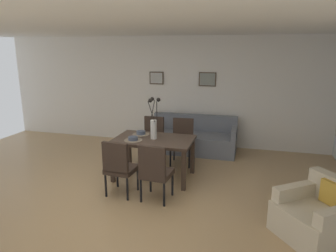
# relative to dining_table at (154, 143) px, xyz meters

# --- Properties ---
(ground_plane) EXTENTS (9.00, 9.00, 0.00)m
(ground_plane) POSITION_rel_dining_table_xyz_m (-0.15, -1.01, -0.65)
(ground_plane) COLOR tan
(back_wall_panel) EXTENTS (9.00, 0.10, 2.60)m
(back_wall_panel) POSITION_rel_dining_table_xyz_m (-0.15, 2.24, 0.65)
(back_wall_panel) COLOR white
(back_wall_panel) RESTS_ON ground
(ceiling_panel) EXTENTS (9.00, 7.20, 0.08)m
(ceiling_panel) POSITION_rel_dining_table_xyz_m (-0.15, -0.61, 1.99)
(ceiling_panel) COLOR white
(dining_table) EXTENTS (1.40, 0.89, 0.74)m
(dining_table) POSITION_rel_dining_table_xyz_m (0.00, 0.00, 0.00)
(dining_table) COLOR #3D2D23
(dining_table) RESTS_ON ground
(dining_chair_near_left) EXTENTS (0.47, 0.47, 0.92)m
(dining_chair_near_left) POSITION_rel_dining_table_xyz_m (-0.31, -0.84, -0.14)
(dining_chair_near_left) COLOR #33261E
(dining_chair_near_left) RESTS_ON ground
(dining_chair_near_right) EXTENTS (0.44, 0.44, 0.92)m
(dining_chair_near_right) POSITION_rel_dining_table_xyz_m (-0.31, 0.86, -0.14)
(dining_chair_near_right) COLOR #33261E
(dining_chair_near_right) RESTS_ON ground
(dining_chair_far_left) EXTENTS (0.47, 0.47, 0.92)m
(dining_chair_far_left) POSITION_rel_dining_table_xyz_m (0.30, -0.86, -0.14)
(dining_chair_far_left) COLOR #33261E
(dining_chair_far_left) RESTS_ON ground
(dining_chair_far_right) EXTENTS (0.46, 0.46, 0.92)m
(dining_chair_far_right) POSITION_rel_dining_table_xyz_m (0.33, 0.87, -0.14)
(dining_chair_far_right) COLOR #33261E
(dining_chair_far_right) RESTS_ON ground
(centerpiece_vase) EXTENTS (0.21, 0.23, 0.73)m
(centerpiece_vase) POSITION_rel_dining_table_xyz_m (0.00, 0.00, 0.37)
(centerpiece_vase) COLOR silver
(centerpiece_vase) RESTS_ON dining_table
(placemat_near_left) EXTENTS (0.32, 0.32, 0.01)m
(placemat_near_left) POSITION_rel_dining_table_xyz_m (-0.32, -0.20, 0.09)
(placemat_near_left) COLOR #7F705B
(placemat_near_left) RESTS_ON dining_table
(bowl_near_left) EXTENTS (0.17, 0.17, 0.07)m
(bowl_near_left) POSITION_rel_dining_table_xyz_m (-0.32, -0.20, 0.13)
(bowl_near_left) COLOR #475166
(bowl_near_left) RESTS_ON dining_table
(placemat_near_right) EXTENTS (0.32, 0.32, 0.01)m
(placemat_near_right) POSITION_rel_dining_table_xyz_m (-0.32, 0.20, 0.09)
(placemat_near_right) COLOR #7F705B
(placemat_near_right) RESTS_ON dining_table
(bowl_near_right) EXTENTS (0.17, 0.17, 0.07)m
(bowl_near_right) POSITION_rel_dining_table_xyz_m (-0.32, 0.20, 0.13)
(bowl_near_right) COLOR #475166
(bowl_near_right) RESTS_ON dining_table
(sofa) EXTENTS (1.98, 0.84, 0.80)m
(sofa) POSITION_rel_dining_table_xyz_m (0.39, 1.69, -0.37)
(sofa) COLOR slate
(sofa) RESTS_ON ground
(armchair) EXTENTS (1.12, 1.12, 0.75)m
(armchair) POSITION_rel_dining_table_xyz_m (2.53, -1.23, -0.36)
(armchair) COLOR beige
(armchair) RESTS_ON ground
(framed_picture_left) EXTENTS (0.35, 0.03, 0.30)m
(framed_picture_left) POSITION_rel_dining_table_xyz_m (-0.62, 2.17, 0.96)
(framed_picture_left) COLOR #473828
(framed_picture_center) EXTENTS (0.40, 0.03, 0.33)m
(framed_picture_center) POSITION_rel_dining_table_xyz_m (0.62, 2.17, 0.96)
(framed_picture_center) COLOR #473828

